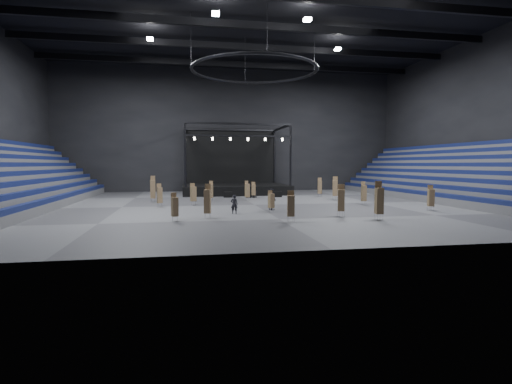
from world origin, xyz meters
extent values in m
plane|color=#4A4A4C|center=(0.00, 0.00, 0.00)|extent=(50.00, 50.00, 0.00)
cube|color=black|center=(0.00, 0.00, 18.00)|extent=(50.00, 42.00, 0.20)
cube|color=black|center=(0.00, 21.00, 9.00)|extent=(50.00, 0.20, 18.00)
cube|color=black|center=(0.00, -21.00, 9.00)|extent=(50.00, 0.20, 18.00)
cube|color=black|center=(25.00, 0.00, 9.00)|extent=(0.20, 42.00, 18.00)
cube|color=#525255|center=(-21.40, 0.00, 0.38)|extent=(7.20, 40.00, 0.75)
cube|color=#0B1034|center=(-18.12, 0.00, 0.95)|extent=(0.59, 40.00, 0.40)
cube|color=#525255|center=(-21.85, 0.00, 0.75)|extent=(6.30, 40.00, 1.50)
cube|color=#0B1034|center=(-19.02, 0.00, 1.70)|extent=(0.59, 40.00, 0.40)
cube|color=#525255|center=(-22.30, 0.00, 1.12)|extent=(5.40, 40.00, 2.25)
cube|color=#0B1034|center=(-19.91, 0.00, 2.45)|extent=(0.59, 40.00, 0.40)
cube|color=#525255|center=(-22.75, 0.00, 1.50)|extent=(4.50, 40.00, 3.00)
cube|color=#0B1034|center=(-20.82, 0.00, 3.20)|extent=(0.59, 40.00, 0.40)
cube|color=#0B1034|center=(-21.71, 0.00, 3.95)|extent=(0.59, 40.00, 0.40)
cube|color=#0B1034|center=(-22.61, 0.00, 4.70)|extent=(0.59, 40.00, 0.40)
cube|color=#525255|center=(21.40, 0.00, 0.38)|extent=(7.20, 40.00, 0.75)
cube|color=#0B1034|center=(18.12, 0.00, 0.95)|extent=(0.59, 40.00, 0.40)
cube|color=#525255|center=(21.85, 0.00, 0.75)|extent=(6.30, 40.00, 1.50)
cube|color=#0B1034|center=(19.02, 0.00, 1.70)|extent=(0.59, 40.00, 0.40)
cube|color=#525255|center=(22.30, 0.00, 1.12)|extent=(5.40, 40.00, 2.25)
cube|color=#0B1034|center=(19.91, 0.00, 2.45)|extent=(0.59, 40.00, 0.40)
cube|color=#525255|center=(22.75, 0.00, 1.50)|extent=(4.50, 40.00, 3.00)
cube|color=#0B1034|center=(20.82, 0.00, 3.20)|extent=(0.59, 40.00, 0.40)
cube|color=#525255|center=(23.20, 0.00, 1.88)|extent=(3.60, 40.00, 3.75)
cube|color=#0B1034|center=(21.71, 0.00, 3.95)|extent=(0.59, 40.00, 0.40)
cube|color=#525255|center=(23.65, 0.00, 2.25)|extent=(2.70, 40.00, 4.50)
cube|color=#0B1034|center=(22.61, 0.00, 4.70)|extent=(0.59, 40.00, 0.40)
cube|color=#525255|center=(24.10, 0.00, 2.62)|extent=(1.80, 40.00, 5.25)
cube|color=#0B1034|center=(23.52, 0.00, 5.45)|extent=(0.59, 40.00, 0.40)
cube|color=#525255|center=(24.55, 0.00, 3.00)|extent=(0.90, 40.00, 6.00)
cube|color=#0B1034|center=(24.41, 0.00, 6.20)|extent=(0.59, 40.00, 0.40)
cube|color=black|center=(0.00, 15.50, 0.60)|extent=(14.00, 10.00, 1.20)
cube|color=black|center=(0.00, 20.30, 5.20)|extent=(13.30, 0.30, 8.00)
cylinder|color=black|center=(-6.60, 10.90, 5.10)|extent=(0.24, 0.24, 7.80)
cylinder|color=black|center=(-6.60, 20.10, 5.10)|extent=(0.24, 0.24, 7.80)
cylinder|color=black|center=(6.60, 10.90, 5.10)|extent=(0.24, 0.24, 7.80)
cylinder|color=black|center=(6.60, 20.10, 5.10)|extent=(0.24, 0.24, 7.80)
cube|color=black|center=(0.00, 10.90, 9.00)|extent=(13.40, 0.25, 0.25)
cube|color=black|center=(0.00, 20.10, 9.00)|extent=(13.40, 0.25, 0.25)
cube|color=black|center=(0.00, 10.90, 7.50)|extent=(13.40, 0.20, 0.20)
cylinder|color=white|center=(-5.50, 10.90, 7.10)|extent=(0.24, 0.24, 0.35)
cylinder|color=white|center=(-3.30, 10.90, 7.10)|extent=(0.24, 0.24, 0.35)
cylinder|color=white|center=(-1.10, 10.90, 7.10)|extent=(0.24, 0.24, 0.35)
cylinder|color=white|center=(1.10, 10.90, 7.10)|extent=(0.24, 0.24, 0.35)
cylinder|color=white|center=(3.30, 10.90, 7.10)|extent=(0.24, 0.24, 0.35)
cylinder|color=white|center=(5.50, 10.90, 7.10)|extent=(0.24, 0.24, 0.35)
torus|color=black|center=(0.00, 0.00, 13.00)|extent=(12.30, 12.30, 0.30)
cylinder|color=black|center=(6.00, 0.00, 15.50)|extent=(0.04, 0.04, 5.00)
cylinder|color=black|center=(0.00, 6.00, 15.50)|extent=(0.04, 0.04, 5.00)
cylinder|color=black|center=(-6.00, 0.00, 15.50)|extent=(0.04, 0.04, 5.00)
cylinder|color=black|center=(0.00, -6.00, 15.50)|extent=(0.04, 0.04, 5.00)
cube|color=black|center=(0.00, 0.00, 17.20)|extent=(49.00, 0.35, 0.70)
cube|color=black|center=(0.00, 7.00, 17.20)|extent=(49.00, 0.35, 0.70)
cube|color=black|center=(0.00, 15.00, 17.20)|extent=(49.00, 0.35, 0.70)
cube|color=white|center=(-10.00, 4.00, 16.60)|extent=(0.60, 0.60, 0.25)
cube|color=white|center=(10.00, 4.00, 16.60)|extent=(0.60, 0.60, 0.25)
cube|color=white|center=(-4.00, -4.00, 16.60)|extent=(0.60, 0.60, 0.25)
cube|color=white|center=(4.00, -4.00, 16.60)|extent=(0.60, 0.60, 0.25)
cube|color=black|center=(-1.62, 9.06, 0.34)|extent=(1.07, 0.61, 0.69)
cube|color=black|center=(1.09, 8.33, 0.38)|extent=(1.28, 1.00, 0.77)
cube|color=black|center=(4.33, 8.51, 0.35)|extent=(1.10, 0.64, 0.70)
cylinder|color=silver|center=(-6.11, 0.44, 0.20)|extent=(0.03, 0.03, 0.40)
cylinder|color=silver|center=(-6.11, 0.82, 0.20)|extent=(0.03, 0.03, 0.40)
cylinder|color=silver|center=(-5.73, 0.44, 0.20)|extent=(0.03, 0.03, 0.40)
cylinder|color=silver|center=(-5.73, 0.82, 0.20)|extent=(0.03, 0.03, 0.40)
cube|color=#8D6C4E|center=(-5.92, 0.63, 1.10)|extent=(0.62, 0.62, 1.41)
cube|color=#8D6C4E|center=(-6.00, 0.81, 1.76)|extent=(0.44, 0.23, 0.78)
cylinder|color=silver|center=(-5.29, -9.24, 0.19)|extent=(0.03, 0.03, 0.38)
cylinder|color=silver|center=(-5.29, -8.88, 0.19)|extent=(0.03, 0.03, 0.38)
cylinder|color=silver|center=(-4.93, -9.24, 0.19)|extent=(0.03, 0.03, 0.38)
cylinder|color=silver|center=(-4.93, -8.88, 0.19)|extent=(0.03, 0.03, 0.38)
cube|color=#8D6C4E|center=(-5.11, -9.06, 1.25)|extent=(0.56, 0.56, 1.74)
cube|color=#8D6C4E|center=(-5.06, -8.88, 2.07)|extent=(0.43, 0.17, 0.96)
cylinder|color=silver|center=(13.82, -7.83, 0.19)|extent=(0.03, 0.03, 0.39)
cylinder|color=silver|center=(13.82, -7.46, 0.19)|extent=(0.03, 0.03, 0.39)
cylinder|color=silver|center=(14.18, -7.83, 0.19)|extent=(0.03, 0.03, 0.39)
cylinder|color=silver|center=(14.18, -7.46, 0.19)|extent=(0.03, 0.03, 0.39)
cube|color=#8D6C4E|center=(14.00, -7.64, 1.12)|extent=(0.55, 0.55, 1.47)
cube|color=#8D6C4E|center=(14.04, -7.45, 1.81)|extent=(0.45, 0.15, 0.81)
cylinder|color=silver|center=(4.78, -10.03, 0.21)|extent=(0.03, 0.03, 0.42)
cylinder|color=silver|center=(4.78, -9.63, 0.21)|extent=(0.03, 0.03, 0.42)
cylinder|color=silver|center=(5.18, -10.03, 0.21)|extent=(0.03, 0.03, 0.42)
cylinder|color=silver|center=(5.18, -9.63, 0.21)|extent=(0.03, 0.03, 0.42)
cube|color=#8D6C4E|center=(4.98, -9.83, 1.25)|extent=(0.65, 0.65, 1.64)
cube|color=#8D6C4E|center=(5.05, -9.63, 2.02)|extent=(0.48, 0.22, 0.90)
cylinder|color=silver|center=(1.01, 7.19, 0.18)|extent=(0.03, 0.03, 0.37)
cylinder|color=silver|center=(1.01, 7.53, 0.18)|extent=(0.03, 0.03, 0.37)
cylinder|color=silver|center=(1.36, 7.19, 0.18)|extent=(0.03, 0.03, 0.37)
cylinder|color=silver|center=(1.36, 7.53, 0.18)|extent=(0.03, 0.03, 0.37)
cube|color=#8D6C4E|center=(1.19, 7.36, 0.99)|extent=(0.46, 0.46, 1.25)
cube|color=#8D6C4E|center=(1.20, 7.54, 1.57)|extent=(0.42, 0.08, 0.69)
cylinder|color=silver|center=(0.24, -12.19, 0.20)|extent=(0.03, 0.03, 0.40)
cylinder|color=silver|center=(0.24, -11.81, 0.20)|extent=(0.03, 0.03, 0.40)
cylinder|color=silver|center=(0.63, -12.19, 0.20)|extent=(0.03, 0.03, 0.40)
cylinder|color=silver|center=(0.63, -11.81, 0.20)|extent=(0.03, 0.03, 0.40)
cube|color=#8D6C4E|center=(0.43, -12.00, 1.12)|extent=(0.57, 0.57, 1.43)
cube|color=#8D6C4E|center=(0.47, -11.80, 1.78)|extent=(0.47, 0.15, 0.79)
cylinder|color=silver|center=(9.32, 7.81, 0.20)|extent=(0.03, 0.03, 0.40)
cylinder|color=silver|center=(9.32, 8.19, 0.20)|extent=(0.03, 0.03, 0.40)
cylinder|color=silver|center=(9.70, 7.81, 0.20)|extent=(0.03, 0.03, 0.40)
cylinder|color=silver|center=(9.70, 8.19, 0.20)|extent=(0.03, 0.03, 0.40)
cube|color=#8D6C4E|center=(9.51, 8.00, 1.18)|extent=(0.57, 0.57, 1.57)
cube|color=#8D6C4E|center=(9.55, 8.19, 1.91)|extent=(0.46, 0.16, 0.86)
cylinder|color=silver|center=(0.18, -6.27, 0.17)|extent=(0.03, 0.03, 0.35)
cylinder|color=silver|center=(0.18, -5.95, 0.17)|extent=(0.03, 0.03, 0.35)
cylinder|color=silver|center=(0.51, -6.27, 0.17)|extent=(0.03, 0.03, 0.35)
cylinder|color=silver|center=(0.51, -5.95, 0.17)|extent=(0.03, 0.03, 0.35)
cube|color=#8D6C4E|center=(0.35, -6.11, 0.94)|extent=(0.54, 0.54, 1.19)
cube|color=#8D6C4E|center=(0.28, -5.95, 1.49)|extent=(0.39, 0.19, 0.66)
cylinder|color=silver|center=(-0.09, 4.83, 0.17)|extent=(0.03, 0.03, 0.35)
cylinder|color=silver|center=(-0.09, 5.16, 0.17)|extent=(0.03, 0.03, 0.35)
cylinder|color=silver|center=(0.25, 4.83, 0.17)|extent=(0.03, 0.03, 0.35)
cylinder|color=silver|center=(0.25, 5.16, 0.17)|extent=(0.03, 0.03, 0.35)
cube|color=#8D6C4E|center=(0.08, 5.00, 1.08)|extent=(0.55, 0.55, 1.47)
cube|color=#8D6C4E|center=(0.02, 5.16, 1.77)|extent=(0.39, 0.20, 0.81)
cylinder|color=silver|center=(6.77, -12.20, 0.21)|extent=(0.03, 0.03, 0.43)
cylinder|color=silver|center=(6.77, -11.80, 0.21)|extent=(0.03, 0.03, 0.43)
cylinder|color=silver|center=(7.17, -12.20, 0.21)|extent=(0.03, 0.03, 0.43)
cylinder|color=silver|center=(7.17, -11.80, 0.21)|extent=(0.03, 0.03, 0.43)
cube|color=#8D6C4E|center=(6.97, -12.00, 1.37)|extent=(0.56, 0.56, 1.88)
cube|color=#8D6C4E|center=(6.99, -11.79, 2.26)|extent=(0.49, 0.11, 1.04)
cylinder|color=silver|center=(-4.13, 4.58, 0.18)|extent=(0.03, 0.03, 0.36)
cylinder|color=silver|center=(-4.13, 4.92, 0.18)|extent=(0.03, 0.03, 0.36)
cylinder|color=silver|center=(-3.79, 4.58, 0.18)|extent=(0.03, 0.03, 0.36)
cylinder|color=silver|center=(-3.79, 4.92, 0.18)|extent=(0.03, 0.03, 0.36)
cube|color=#8D6C4E|center=(-3.96, 4.75, 1.09)|extent=(0.53, 0.53, 1.47)
cube|color=#8D6C4E|center=(-3.91, 4.92, 1.78)|extent=(0.41, 0.17, 0.81)
cylinder|color=silver|center=(-9.23, -0.48, 0.18)|extent=(0.03, 0.03, 0.37)
cylinder|color=silver|center=(-9.23, -0.13, 0.18)|extent=(0.03, 0.03, 0.37)
cylinder|color=silver|center=(-8.88, -0.48, 0.18)|extent=(0.03, 0.03, 0.37)
cylinder|color=silver|center=(-8.88, -0.13, 0.18)|extent=(0.03, 0.03, 0.37)
cube|color=#8D6C4E|center=(-9.05, -0.31, 1.10)|extent=(0.56, 0.56, 1.46)
cube|color=#8D6C4E|center=(-9.11, -0.13, 1.78)|extent=(0.42, 0.19, 0.80)
cylinder|color=silver|center=(-10.22, 4.37, 0.20)|extent=(0.03, 0.03, 0.41)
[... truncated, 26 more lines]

